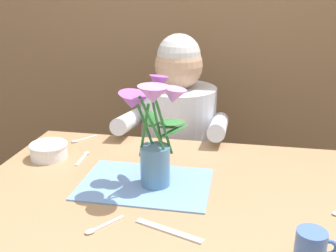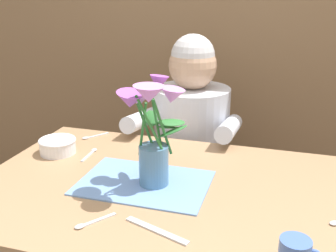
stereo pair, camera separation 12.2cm
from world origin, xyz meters
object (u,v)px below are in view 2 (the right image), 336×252
at_px(flower_vase, 152,129).
at_px(dinner_knife, 157,230).
at_px(ceramic_bowl, 58,145).
at_px(seated_person, 191,159).

relative_size(flower_vase, dinner_knife, 1.78).
height_order(flower_vase, ceramic_bowl, flower_vase).
bearing_deg(seated_person, ceramic_bowl, -126.45).
height_order(seated_person, flower_vase, seated_person).
height_order(ceramic_bowl, dinner_knife, ceramic_bowl).
bearing_deg(ceramic_bowl, seated_person, 50.92).
xyz_separation_m(seated_person, dinner_knife, (0.12, -0.85, 0.18)).
bearing_deg(flower_vase, ceramic_bowl, 161.45).
height_order(seated_person, ceramic_bowl, seated_person).
bearing_deg(flower_vase, dinner_knife, -68.86).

